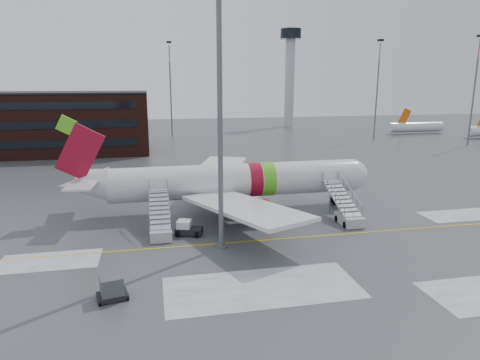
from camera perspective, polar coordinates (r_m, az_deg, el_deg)
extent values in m
plane|color=#494C4F|center=(42.10, 7.50, -7.15)|extent=(260.00, 260.00, 0.00)
cylinder|color=silver|center=(48.30, -0.48, -0.05)|extent=(28.00, 3.80, 3.80)
sphere|color=silver|center=(52.76, 14.61, 0.65)|extent=(3.80, 3.80, 3.80)
cube|color=black|center=(53.12, 15.66, 1.23)|extent=(1.09, 1.60, 0.97)
cone|color=silver|center=(47.93, -20.09, -0.66)|extent=(5.20, 3.72, 3.72)
cube|color=maroon|center=(47.28, -20.55, 3.52)|extent=(5.27, 0.30, 6.09)
cube|color=#5AC01E|center=(47.12, -22.15, 6.80)|extent=(2.16, 0.26, 2.16)
cube|color=silver|center=(50.28, -19.52, 0.76)|extent=(3.07, 4.85, 0.18)
cube|color=silver|center=(45.26, -20.36, -0.62)|extent=(3.07, 4.85, 0.18)
cube|color=silver|center=(56.44, -3.15, 1.24)|extent=(10.72, 15.97, 1.13)
cube|color=silver|center=(40.21, 0.48, -3.66)|extent=(10.72, 15.97, 1.13)
cylinder|color=silver|center=(53.81, -1.03, -0.81)|extent=(3.40, 2.10, 2.10)
cylinder|color=silver|center=(44.00, 1.48, -4.01)|extent=(3.40, 2.10, 2.10)
cylinder|color=#595B60|center=(52.53, 12.49, -2.21)|extent=(0.20, 0.20, 1.80)
cylinder|color=black|center=(52.64, 12.46, -2.68)|extent=(0.90, 0.56, 0.90)
cylinder|color=black|center=(51.26, -1.54, -2.80)|extent=(0.90, 0.56, 0.90)
cylinder|color=black|center=(46.74, -0.50, -4.38)|extent=(0.90, 0.56, 0.90)
cube|color=#ABADB2|center=(45.66, 14.37, -5.10)|extent=(2.00, 3.20, 1.00)
cube|color=#ABADB2|center=(46.99, 13.38, -2.39)|extent=(1.90, 5.87, 2.52)
cube|color=#ABADB2|center=(49.61, 11.86, -0.10)|extent=(1.90, 1.40, 0.15)
cylinder|color=#595B60|center=(49.67, 11.95, -2.11)|extent=(0.16, 0.16, 3.40)
cylinder|color=black|center=(44.49, 13.86, -5.83)|extent=(0.25, 0.70, 0.70)
cylinder|color=black|center=(46.96, 14.82, -4.88)|extent=(0.25, 0.70, 0.70)
cube|color=#A3A5AA|center=(41.27, -10.53, -6.88)|extent=(2.00, 3.20, 1.00)
cube|color=#A3A5AA|center=(42.74, -10.70, -3.81)|extent=(1.90, 5.87, 2.52)
cube|color=#A3A5AA|center=(45.61, -10.85, -1.21)|extent=(1.90, 1.40, 0.15)
cylinder|color=#595B60|center=(45.67, -10.75, -3.40)|extent=(0.16, 0.16, 3.40)
cylinder|color=black|center=(40.40, -11.77, -7.68)|extent=(0.25, 0.70, 0.70)
cylinder|color=black|center=(42.30, -9.33, -6.61)|extent=(0.25, 0.70, 0.70)
cube|color=black|center=(41.68, -6.82, -6.75)|extent=(2.80, 2.04, 0.63)
cube|color=silver|center=(41.57, -7.45, -5.91)|extent=(1.58, 1.58, 0.81)
cube|color=black|center=(41.47, -7.47, -5.50)|extent=(1.38, 1.44, 0.13)
cylinder|color=black|center=(41.34, -8.23, -7.10)|extent=(0.44, 0.68, 0.63)
cylinder|color=black|center=(40.96, -5.77, -7.22)|extent=(0.44, 0.68, 0.63)
cylinder|color=black|center=(42.48, -7.83, -6.52)|extent=(0.44, 0.68, 0.63)
cylinder|color=black|center=(42.11, -5.43, -6.64)|extent=(0.44, 0.68, 0.63)
cube|color=black|center=(31.36, -16.65, -14.57)|extent=(2.27, 1.86, 0.32)
cube|color=#505157|center=(31.04, -16.74, -13.37)|extent=(1.72, 1.65, 1.37)
cylinder|color=black|center=(30.95, -18.48, -15.29)|extent=(0.22, 0.30, 0.27)
cylinder|color=black|center=(31.89, -14.87, -14.15)|extent=(0.22, 0.30, 0.27)
cylinder|color=#595B60|center=(35.83, -2.68, 7.75)|extent=(0.44, 0.44, 22.33)
cylinder|color=#595B60|center=(38.46, -2.50, -8.82)|extent=(0.90, 0.90, 0.30)
cylinder|color=#B2B5BA|center=(139.12, 6.63, 12.85)|extent=(3.00, 3.00, 28.00)
cylinder|color=black|center=(139.82, 6.79, 18.80)|extent=(6.40, 6.40, 3.00)
cylinder|color=#595B60|center=(113.68, 17.72, 10.05)|extent=(0.36, 0.36, 19.20)
cylinder|color=#CC7272|center=(113.76, 18.14, 15.85)|extent=(0.32, 0.32, 4.32)
cube|color=black|center=(113.97, 18.25, 17.29)|extent=(1.20, 1.20, 0.50)
cylinder|color=#595B60|center=(115.46, -9.19, 10.54)|extent=(0.36, 0.36, 19.20)
cylinder|color=#CC7272|center=(115.54, -9.41, 16.25)|extent=(0.32, 0.32, 4.32)
cube|color=black|center=(115.74, -9.46, 17.67)|extent=(1.20, 1.20, 0.50)
cylinder|color=#595B60|center=(111.19, 28.60, 9.04)|extent=(0.36, 0.36, 19.20)
cylinder|color=#CC7272|center=(111.28, 29.27, 14.94)|extent=(0.32, 0.32, 4.32)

